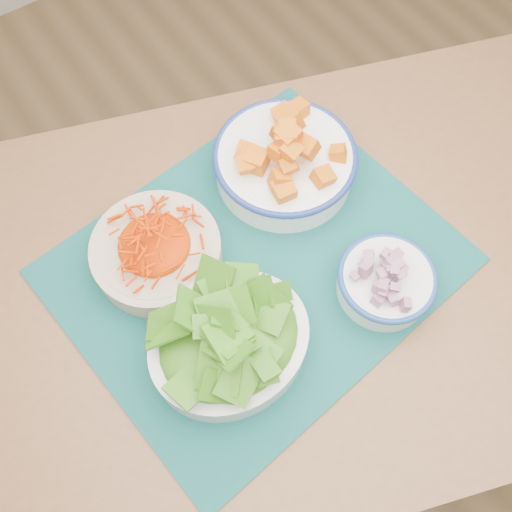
{
  "coord_description": "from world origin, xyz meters",
  "views": [
    {
      "loc": [
        -0.25,
        -0.0,
        1.53
      ],
      "look_at": [
        -0.05,
        0.3,
        0.78
      ],
      "focal_mm": 40.0,
      "sensor_mm": 36.0,
      "label": 1
    }
  ],
  "objects_px": {
    "lettuce_bowl": "(229,339)",
    "onion_bowl": "(387,280)",
    "squash_bowl": "(285,154)",
    "placemat": "(256,265)",
    "table": "(307,293)",
    "carrot_bowl": "(156,249)"
  },
  "relations": [
    {
      "from": "lettuce_bowl",
      "to": "onion_bowl",
      "type": "distance_m",
      "value": 0.24
    },
    {
      "from": "squash_bowl",
      "to": "placemat",
      "type": "bearing_deg",
      "value": -139.67
    },
    {
      "from": "table",
      "to": "lettuce_bowl",
      "type": "bearing_deg",
      "value": -147.96
    },
    {
      "from": "table",
      "to": "lettuce_bowl",
      "type": "xyz_separation_m",
      "value": [
        -0.18,
        -0.04,
        0.16
      ]
    },
    {
      "from": "lettuce_bowl",
      "to": "table",
      "type": "bearing_deg",
      "value": 13.7
    },
    {
      "from": "carrot_bowl",
      "to": "lettuce_bowl",
      "type": "height_order",
      "value": "lettuce_bowl"
    },
    {
      "from": "placemat",
      "to": "lettuce_bowl",
      "type": "bearing_deg",
      "value": -146.21
    },
    {
      "from": "table",
      "to": "placemat",
      "type": "bearing_deg",
      "value": 166.02
    },
    {
      "from": "squash_bowl",
      "to": "onion_bowl",
      "type": "height_order",
      "value": "squash_bowl"
    },
    {
      "from": "lettuce_bowl",
      "to": "placemat",
      "type": "bearing_deg",
      "value": 41.07
    },
    {
      "from": "carrot_bowl",
      "to": "squash_bowl",
      "type": "height_order",
      "value": "squash_bowl"
    },
    {
      "from": "table",
      "to": "squash_bowl",
      "type": "xyz_separation_m",
      "value": [
        0.06,
        0.16,
        0.17
      ]
    },
    {
      "from": "placemat",
      "to": "squash_bowl",
      "type": "relative_size",
      "value": 1.91
    },
    {
      "from": "placemat",
      "to": "lettuce_bowl",
      "type": "height_order",
      "value": "lettuce_bowl"
    },
    {
      "from": "placemat",
      "to": "lettuce_bowl",
      "type": "relative_size",
      "value": 2.43
    },
    {
      "from": "placemat",
      "to": "squash_bowl",
      "type": "distance_m",
      "value": 0.18
    },
    {
      "from": "lettuce_bowl",
      "to": "onion_bowl",
      "type": "height_order",
      "value": "lettuce_bowl"
    },
    {
      "from": "table",
      "to": "onion_bowl",
      "type": "relative_size",
      "value": 7.44
    },
    {
      "from": "placemat",
      "to": "lettuce_bowl",
      "type": "xyz_separation_m",
      "value": [
        -0.1,
        -0.09,
        0.05
      ]
    },
    {
      "from": "carrot_bowl",
      "to": "lettuce_bowl",
      "type": "bearing_deg",
      "value": -86.1
    },
    {
      "from": "placemat",
      "to": "carrot_bowl",
      "type": "bearing_deg",
      "value": 135.22
    },
    {
      "from": "carrot_bowl",
      "to": "onion_bowl",
      "type": "bearing_deg",
      "value": -42.69
    }
  ]
}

